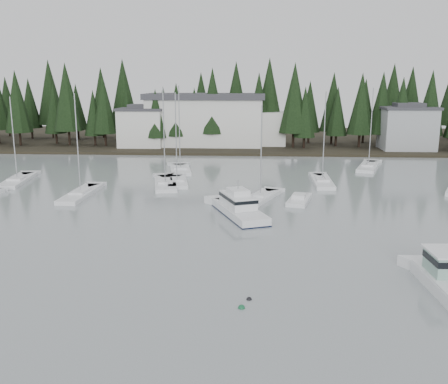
% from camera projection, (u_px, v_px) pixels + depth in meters
% --- Properties ---
extents(ground, '(260.00, 260.00, 0.00)m').
position_uv_depth(ground, '(150.00, 348.00, 26.87)').
color(ground, gray).
rests_on(ground, ground).
extents(far_shore_land, '(240.00, 54.00, 1.00)m').
position_uv_depth(far_shore_land, '(232.00, 140.00, 121.33)').
color(far_shore_land, black).
rests_on(far_shore_land, ground).
extents(conifer_treeline, '(200.00, 22.00, 20.00)m').
position_uv_depth(conifer_treeline, '(229.00, 145.00, 110.62)').
color(conifer_treeline, black).
rests_on(conifer_treeline, ground).
extents(house_west, '(9.54, 7.42, 8.75)m').
position_uv_depth(house_west, '(142.00, 127.00, 103.85)').
color(house_west, silver).
rests_on(house_west, ground).
extents(house_east_a, '(10.60, 8.48, 9.25)m').
position_uv_depth(house_east_a, '(407.00, 127.00, 99.62)').
color(house_east_a, '#999EA0').
rests_on(house_east_a, ground).
extents(harbor_inn, '(29.50, 11.50, 10.90)m').
position_uv_depth(harbor_inn, '(215.00, 120.00, 105.96)').
color(harbor_inn, silver).
rests_on(harbor_inn, ground).
extents(cabin_cruiser_center, '(6.64, 10.52, 4.33)m').
position_uv_depth(cabin_cruiser_center, '(239.00, 209.00, 53.31)').
color(cabin_cruiser_center, white).
rests_on(cabin_cruiser_center, ground).
extents(sailboat_0, '(4.85, 10.75, 13.70)m').
position_uv_depth(sailboat_0, '(165.00, 185.00, 68.66)').
color(sailboat_0, white).
rests_on(sailboat_0, ground).
extents(sailboat_1, '(5.99, 10.96, 13.51)m').
position_uv_depth(sailboat_1, '(368.00, 168.00, 82.05)').
color(sailboat_1, white).
rests_on(sailboat_1, ground).
extents(sailboat_4, '(2.69, 10.40, 13.14)m').
position_uv_depth(sailboat_4, '(81.00, 195.00, 62.35)').
color(sailboat_4, white).
rests_on(sailboat_4, ground).
extents(sailboat_5, '(5.46, 8.44, 11.84)m').
position_uv_depth(sailboat_5, '(260.00, 198.00, 60.61)').
color(sailboat_5, white).
rests_on(sailboat_5, ground).
extents(sailboat_6, '(4.62, 9.52, 13.87)m').
position_uv_depth(sailboat_6, '(180.00, 171.00, 79.09)').
color(sailboat_6, white).
rests_on(sailboat_6, ground).
extents(sailboat_8, '(2.65, 9.88, 13.19)m').
position_uv_depth(sailboat_8, '(322.00, 183.00, 69.97)').
color(sailboat_8, white).
rests_on(sailboat_8, ground).
extents(sailboat_9, '(4.13, 10.70, 12.47)m').
position_uv_depth(sailboat_9, '(18.00, 182.00, 70.72)').
color(sailboat_9, white).
rests_on(sailboat_9, ground).
extents(sailboat_12, '(4.12, 8.50, 13.08)m').
position_uv_depth(sailboat_12, '(177.00, 183.00, 69.67)').
color(sailboat_12, white).
rests_on(sailboat_12, ground).
extents(runabout_1, '(3.49, 5.96, 1.42)m').
position_uv_depth(runabout_1, '(299.00, 201.00, 58.97)').
color(runabout_1, white).
rests_on(runabout_1, ground).
extents(mooring_buoy_green, '(0.45, 0.45, 0.45)m').
position_uv_depth(mooring_buoy_green, '(241.00, 308.00, 31.63)').
color(mooring_buoy_green, '#145933').
rests_on(mooring_buoy_green, ground).
extents(mooring_buoy_dark, '(0.37, 0.37, 0.37)m').
position_uv_depth(mooring_buoy_dark, '(249.00, 300.00, 32.85)').
color(mooring_buoy_dark, black).
rests_on(mooring_buoy_dark, ground).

